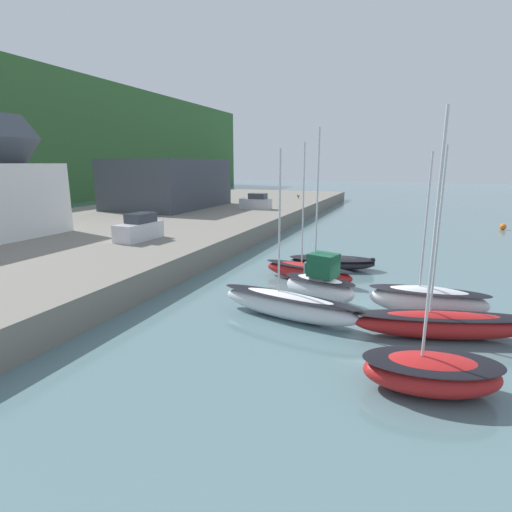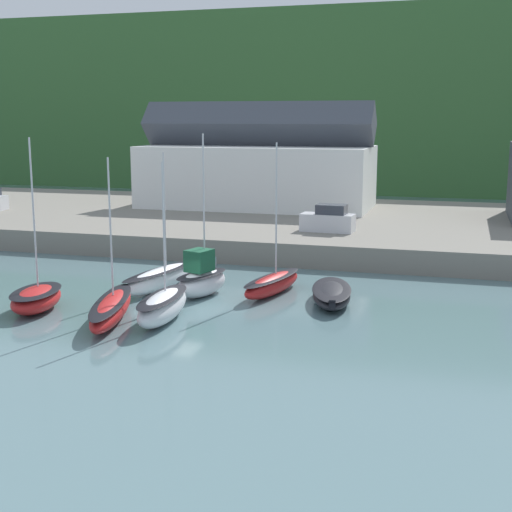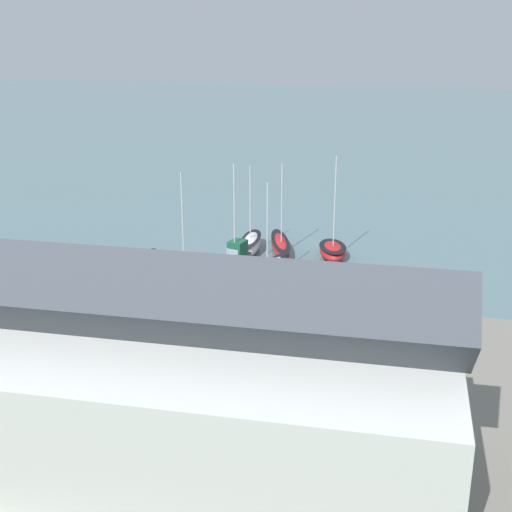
{
  "view_description": "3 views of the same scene",
  "coord_description": "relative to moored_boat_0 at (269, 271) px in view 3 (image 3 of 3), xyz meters",
  "views": [
    {
      "loc": [
        -21.28,
        -1.99,
        7.88
      ],
      "look_at": [
        4.68,
        8.15,
        1.4
      ],
      "focal_mm": 28.0,
      "sensor_mm": 36.0,
      "label": 1
    },
    {
      "loc": [
        15.49,
        -36.75,
        10.68
      ],
      "look_at": [
        2.73,
        6.84,
        1.83
      ],
      "focal_mm": 50.0,
      "sensor_mm": 36.0,
      "label": 2
    },
    {
      "loc": [
        -13.02,
        59.17,
        21.78
      ],
      "look_at": [
        -1.72,
        5.19,
        2.63
      ],
      "focal_mm": 50.0,
      "sensor_mm": 36.0,
      "label": 3
    }
  ],
  "objects": [
    {
      "name": "moored_boat_0",
      "position": [
        0.0,
        0.0,
        0.0
      ],
      "size": [
        2.86,
        7.94,
        8.59
      ],
      "rotation": [
        0.0,
        0.0,
        -0.18
      ],
      "color": "white",
      "rests_on": "ground_plane"
    },
    {
      "name": "quay_promenade",
      "position": [
        2.54,
        23.86,
        0.11
      ],
      "size": [
        137.47,
        30.53,
        1.76
      ],
      "color": "gray",
      "rests_on": "ground_plane"
    },
    {
      "name": "moored_boat_4",
      "position": [
        -4.65,
        -6.64,
        -0.04
      ],
      "size": [
        3.43,
        5.18,
        9.63
      ],
      "rotation": [
        0.0,
        0.0,
        0.22
      ],
      "color": "red",
      "rests_on": "ground_plane"
    },
    {
      "name": "moored_boat_5",
      "position": [
        0.33,
        -7.27,
        -0.08
      ],
      "size": [
        3.79,
        8.22,
        8.65
      ],
      "rotation": [
        0.0,
        0.0,
        0.28
      ],
      "color": "red",
      "rests_on": "ground_plane"
    },
    {
      "name": "moored_boat_1",
      "position": [
        3.07,
        -0.96,
        0.34
      ],
      "size": [
        2.9,
        4.69,
        9.76
      ],
      "rotation": [
        0.0,
        0.0,
        -0.28
      ],
      "color": "silver",
      "rests_on": "ground_plane"
    },
    {
      "name": "ground_plane",
      "position": [
        2.54,
        -3.55,
        -0.77
      ],
      "size": [
        320.0,
        320.0,
        0.0
      ],
      "primitive_type": "plane",
      "color": "slate"
    },
    {
      "name": "harbor_clubhouse",
      "position": [
        -2.11,
        28.84,
        4.76
      ],
      "size": [
        23.26,
        10.32,
        10.51
      ],
      "color": "white",
      "rests_on": "quay_promenade"
    },
    {
      "name": "moored_boat_3",
      "position": [
        10.91,
        -0.19,
        -0.25
      ],
      "size": [
        3.46,
        6.77,
        0.96
      ],
      "rotation": [
        0.0,
        0.0,
        0.19
      ],
      "color": "black",
      "rests_on": "ground_plane"
    },
    {
      "name": "moored_boat_2",
      "position": [
        7.06,
        0.74,
        -0.09
      ],
      "size": [
        2.89,
        6.72,
        9.22
      ],
      "rotation": [
        0.0,
        0.0,
        -0.22
      ],
      "color": "red",
      "rests_on": "ground_plane"
    },
    {
      "name": "parked_car_2",
      "position": [
        7.81,
        15.08,
        1.91
      ],
      "size": [
        4.31,
        2.07,
        2.16
      ],
      "rotation": [
        0.0,
        0.0,
        1.51
      ],
      "color": "silver",
      "rests_on": "quay_promenade"
    },
    {
      "name": "moored_boat_6",
      "position": [
        3.05,
        -6.7,
        0.1
      ],
      "size": [
        2.07,
        6.09,
        8.45
      ],
      "rotation": [
        0.0,
        0.0,
        0.06
      ],
      "color": "silver",
      "rests_on": "ground_plane"
    }
  ]
}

